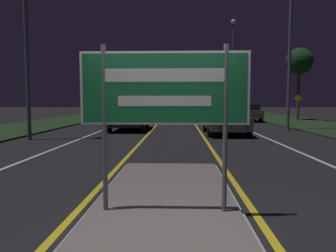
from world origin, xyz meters
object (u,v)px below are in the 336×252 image
streetlight_right_near (291,24)px  streetlight_right_far (233,54)px  car_receding_1 (247,112)px  car_receding_0 (226,119)px  car_approaching_1 (143,112)px  highway_sign (164,94)px  warning_sign (298,105)px  car_approaching_2 (122,109)px  car_approaching_0 (129,116)px

streetlight_right_near → streetlight_right_far: streetlight_right_far is taller
streetlight_right_near → car_receding_1: (-0.58, 8.42, -5.21)m
car_receding_0 → car_approaching_1: (-5.37, 11.06, -0.05)m
streetlight_right_near → car_approaching_1: size_ratio=2.30×
highway_sign → car_receding_1: size_ratio=0.55×
car_receding_1 → streetlight_right_near: bearing=-86.0°
streetlight_right_far → warning_sign: (3.06, -12.02, -5.55)m
highway_sign → streetlight_right_near: 15.99m
car_receding_1 → car_approaching_2: size_ratio=1.06×
streetlight_right_far → car_approaching_0: 21.27m
highway_sign → car_approaching_2: highway_sign is taller
streetlight_right_near → car_approaching_2: (-12.43, 16.81, -5.17)m
car_approaching_0 → warning_sign: bearing=28.0°
streetlight_right_far → warning_sign: streetlight_right_far is taller
streetlight_right_far → car_receding_1: streetlight_right_far is taller
streetlight_right_far → car_receding_0: 21.95m
car_approaching_0 → car_approaching_1: bearing=91.0°
streetlight_right_near → car_approaching_1: (-9.21, 8.80, -5.25)m
highway_sign → car_receding_0: highway_sign is taller
car_approaching_0 → warning_sign: 13.51m
streetlight_right_far → warning_sign: 13.58m
streetlight_right_near → streetlight_right_far: (-0.19, 18.49, 0.93)m
car_approaching_1 → streetlight_right_far: bearing=47.1°
car_receding_0 → car_receding_1: car_receding_0 is taller
car_receding_0 → car_approaching_2: 20.92m
highway_sign → streetlight_right_near: bearing=65.6°
car_receding_1 → car_approaching_0: car_approaching_0 is taller
warning_sign → car_approaching_0: bearing=-152.0°
car_approaching_1 → warning_sign: size_ratio=2.06×
highway_sign → car_approaching_1: bearing=97.0°
car_approaching_0 → warning_sign: size_ratio=2.25×
car_receding_1 → car_approaching_2: bearing=144.7°
car_receding_1 → streetlight_right_far: bearing=87.7°
streetlight_right_far → car_receding_0: streetlight_right_far is taller
car_receding_1 → warning_sign: (3.46, -1.94, 0.59)m
car_receding_1 → car_approaching_1: car_receding_1 is taller
car_receding_1 → car_approaching_0: bearing=-135.7°
streetlight_right_far → car_receding_1: 11.80m
highway_sign → car_approaching_1: 23.06m
car_receding_0 → car_receding_1: (3.25, 10.69, -0.01)m
highway_sign → car_receding_1: bearing=75.5°
car_approaching_1 → car_approaching_2: size_ratio=1.03×
warning_sign → highway_sign: bearing=-114.3°
streetlight_right_far → car_approaching_0: bearing=-115.8°
car_receding_1 → warning_sign: warning_sign is taller
streetlight_right_near → car_receding_0: (-3.83, -2.27, -5.20)m
car_approaching_2 → streetlight_right_far: bearing=7.8°
streetlight_right_near → car_receding_0: 6.84m
highway_sign → streetlight_right_near: (6.38, 14.06, 4.16)m
car_approaching_0 → streetlight_right_near: bearing=-0.9°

